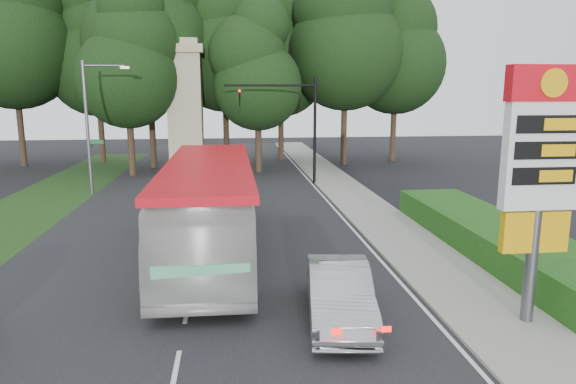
{
  "coord_description": "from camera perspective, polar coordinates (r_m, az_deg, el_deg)",
  "views": [
    {
      "loc": [
        1.33,
        -10.16,
        6.19
      ],
      "look_at": [
        3.62,
        10.08,
        2.2
      ],
      "focal_mm": 32.0,
      "sensor_mm": 36.0,
      "label": 1
    }
  ],
  "objects": [
    {
      "name": "tree_far_east",
      "position": [
        47.67,
        11.97,
        15.86
      ],
      "size": [
        8.68,
        8.68,
        17.05
      ],
      "color": "#2D2116",
      "rests_on": "ground"
    },
    {
      "name": "tree_monument_left",
      "position": [
        39.92,
        -17.56,
        14.16
      ],
      "size": [
        7.28,
        7.28,
        14.3
      ],
      "color": "#2D2116",
      "rests_on": "ground"
    },
    {
      "name": "tree_monument_right",
      "position": [
        39.76,
        -3.4,
        13.69
      ],
      "size": [
        6.72,
        6.72,
        13.2
      ],
      "color": "#2D2116",
      "rests_on": "ground"
    },
    {
      "name": "tree_east_near",
      "position": [
        47.52,
        -0.81,
        15.3
      ],
      "size": [
        8.12,
        8.12,
        15.95
      ],
      "color": "#2D2116",
      "rests_on": "ground"
    },
    {
      "name": "streetlight_signs",
      "position": [
        33.28,
        -21.09,
        7.33
      ],
      "size": [
        2.75,
        0.98,
        8.0
      ],
      "color": "#59595E",
      "rests_on": "ground"
    },
    {
      "name": "sedan_silver",
      "position": [
        14.37,
        5.7,
        -11.09
      ],
      "size": [
        2.21,
        4.92,
        1.57
      ],
      "primitive_type": "imported",
      "rotation": [
        0.0,
        0.0,
        -0.12
      ],
      "color": "#A3A4AB",
      "rests_on": "ground"
    },
    {
      "name": "grass_verge_left",
      "position": [
        30.8,
        -26.88,
        -1.71
      ],
      "size": [
        5.0,
        50.0,
        0.02
      ],
      "primitive_type": "cube",
      "color": "#193814",
      "rests_on": "ground"
    },
    {
      "name": "transit_bus",
      "position": [
        19.71,
        -8.7,
        -1.92
      ],
      "size": [
        3.13,
        12.94,
        3.6
      ],
      "primitive_type": "imported",
      "rotation": [
        0.0,
        0.0,
        -0.01
      ],
      "color": "beige",
      "rests_on": "ground"
    },
    {
      "name": "tree_west_near",
      "position": [
        48.66,
        -20.61,
        14.91
      ],
      "size": [
        8.4,
        8.4,
        16.5
      ],
      "color": "#2D2116",
      "rests_on": "ground"
    },
    {
      "name": "tree_center_right",
      "position": [
        45.42,
        -7.14,
        17.11
      ],
      "size": [
        9.24,
        9.24,
        18.15
      ],
      "color": "#2D2116",
      "rests_on": "ground"
    },
    {
      "name": "tree_west_mid",
      "position": [
        48.69,
        -28.48,
        16.28
      ],
      "size": [
        9.8,
        9.8,
        19.25
      ],
      "color": "#2D2116",
      "rests_on": "ground"
    },
    {
      "name": "monument",
      "position": [
        40.32,
        -11.33,
        9.33
      ],
      "size": [
        3.0,
        3.0,
        10.05
      ],
      "color": "tan",
      "rests_on": "ground"
    },
    {
      "name": "road_surface",
      "position": [
        23.05,
        -9.54,
        -4.63
      ],
      "size": [
        14.0,
        80.0,
        0.02
      ],
      "primitive_type": "cube",
      "color": "black",
      "rests_on": "ground"
    },
    {
      "name": "tree_center_left",
      "position": [
        44.01,
        -15.45,
        18.32
      ],
      "size": [
        10.08,
        10.08,
        19.8
      ],
      "color": "#2D2116",
      "rests_on": "ground"
    },
    {
      "name": "tree_east_mid",
      "position": [
        44.53,
        6.45,
        17.68
      ],
      "size": [
        9.52,
        9.52,
        18.7
      ],
      "color": "#2D2116",
      "rests_on": "ground"
    },
    {
      "name": "sidewalk_right",
      "position": [
        24.09,
        11.13,
        -3.88
      ],
      "size": [
        3.0,
        80.0,
        0.12
      ],
      "primitive_type": "cube",
      "color": "gray",
      "rests_on": "ground"
    },
    {
      "name": "gas_station_pylon",
      "position": [
        14.58,
        26.31,
        3.07
      ],
      "size": [
        2.1,
        0.45,
        6.85
      ],
      "color": "#59595E",
      "rests_on": "ground"
    },
    {
      "name": "traffic_signal_mast",
      "position": [
        34.47,
        0.83,
        8.56
      ],
      "size": [
        6.1,
        0.35,
        7.2
      ],
      "color": "black",
      "rests_on": "ground"
    },
    {
      "name": "hedge",
      "position": [
        21.55,
        22.06,
        -4.79
      ],
      "size": [
        3.0,
        14.0,
        1.2
      ],
      "primitive_type": "cube",
      "color": "#194713",
      "rests_on": "ground"
    }
  ]
}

